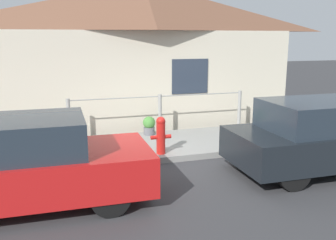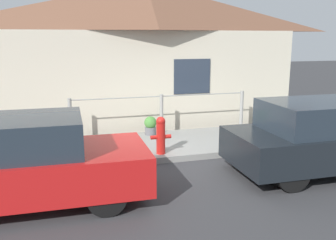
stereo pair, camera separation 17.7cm
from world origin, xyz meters
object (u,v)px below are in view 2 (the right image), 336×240
Objects in this scene: car_right at (322,137)px; fire_hydrant at (161,134)px; car_left at (20,163)px; potted_plant_near_hydrant at (150,125)px.

car_right is 4.56× the size of fire_hydrant.
car_left reaches higher than potted_plant_near_hydrant.
potted_plant_near_hydrant is (2.94, 3.33, -0.33)m from car_left.
car_left reaches higher than fire_hydrant.
fire_hydrant is at bearing 31.44° from car_left.
car_left is 5.71m from car_right.
car_right reaches higher than fire_hydrant.
car_left is 1.05× the size of car_right.
car_left is 4.46m from potted_plant_near_hydrant.
car_right is 3.36m from fire_hydrant.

